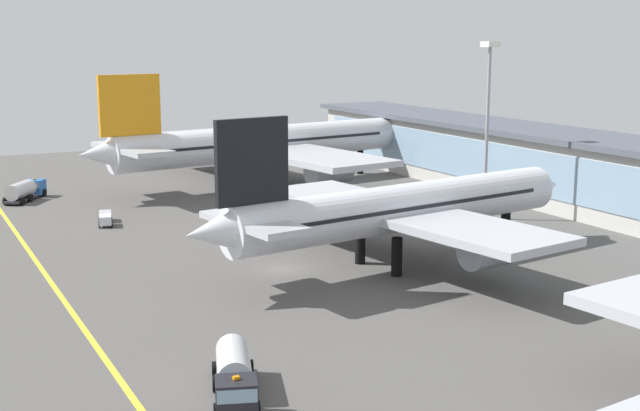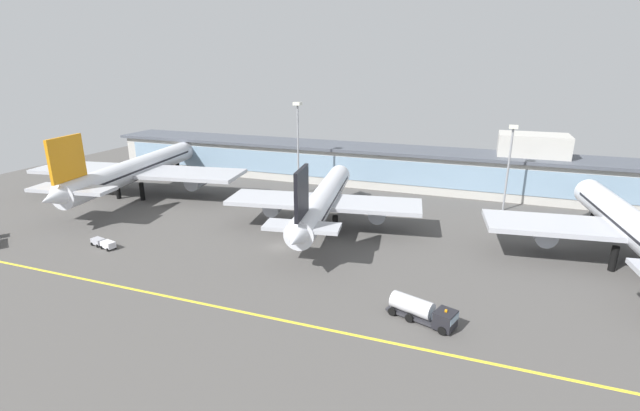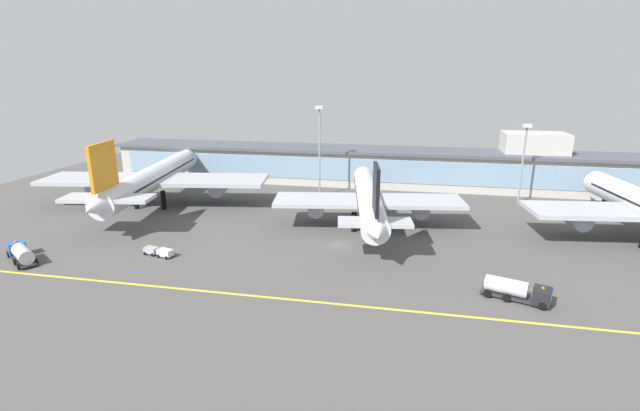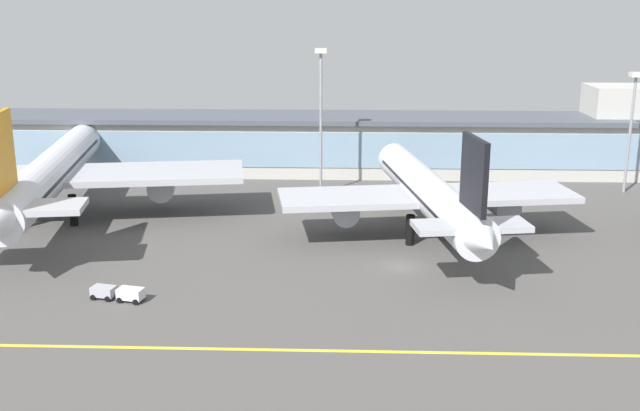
# 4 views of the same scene
# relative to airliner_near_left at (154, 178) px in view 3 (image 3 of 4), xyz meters

# --- Properties ---
(ground_plane) EXTENTS (205.74, 205.74, 0.00)m
(ground_plane) POSITION_rel_airliner_near_left_xyz_m (47.58, -18.13, -6.62)
(ground_plane) COLOR #514F4C
(taxiway_centreline_stripe) EXTENTS (164.59, 0.50, 0.01)m
(taxiway_centreline_stripe) POSITION_rel_airliner_near_left_xyz_m (47.58, -40.13, -6.62)
(taxiway_centreline_stripe) COLOR yellow
(taxiway_centreline_stripe) RESTS_ON ground
(terminal_building) EXTENTS (149.95, 14.00, 15.50)m
(terminal_building) POSITION_rel_airliner_near_left_xyz_m (49.74, 31.47, -1.05)
(terminal_building) COLOR beige
(terminal_building) RESTS_ON ground
(airliner_near_left) EXTENTS (54.38, 60.42, 18.19)m
(airliner_near_left) POSITION_rel_airliner_near_left_xyz_m (0.00, 0.00, 0.00)
(airliner_near_left) COLOR black
(airliner_near_left) RESTS_ON ground
(airliner_near_right) EXTENTS (39.32, 49.34, 16.36)m
(airliner_near_right) POSITION_rel_airliner_near_left_xyz_m (51.71, -6.47, -0.66)
(airliner_near_right) COLOR black
(airliner_near_right) RESTS_ON ground
(fuel_tanker_truck) EXTENTS (8.84, 7.11, 2.90)m
(fuel_tanker_truck) POSITION_rel_airliner_near_left_xyz_m (-3.81, -35.76, -5.11)
(fuel_tanker_truck) COLOR black
(fuel_tanker_truck) RESTS_ON ground
(baggage_tug_near) EXTENTS (9.34, 5.39, 2.90)m
(baggage_tug_near) POSITION_rel_airliner_near_left_xyz_m (75.30, -34.07, -5.11)
(baggage_tug_near) COLOR black
(baggage_tug_near) RESTS_ON ground
(service_truck_far) EXTENTS (5.79, 2.85, 1.40)m
(service_truck_far) POSITION_rel_airliner_near_left_xyz_m (17.77, -29.22, -5.83)
(service_truck_far) COLOR black
(service_truck_far) RESTS_ON ground
(apron_light_mast_west) EXTENTS (1.80, 1.80, 22.86)m
(apron_light_mast_west) POSITION_rel_airliner_near_left_xyz_m (37.07, 15.71, 8.41)
(apron_light_mast_west) COLOR gray
(apron_light_mast_west) RESTS_ON ground
(apron_light_mast_centre) EXTENTS (1.80, 1.80, 19.15)m
(apron_light_mast_centre) POSITION_rel_airliner_near_left_xyz_m (85.97, 18.77, 6.32)
(apron_light_mast_centre) COLOR gray
(apron_light_mast_centre) RESTS_ON ground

